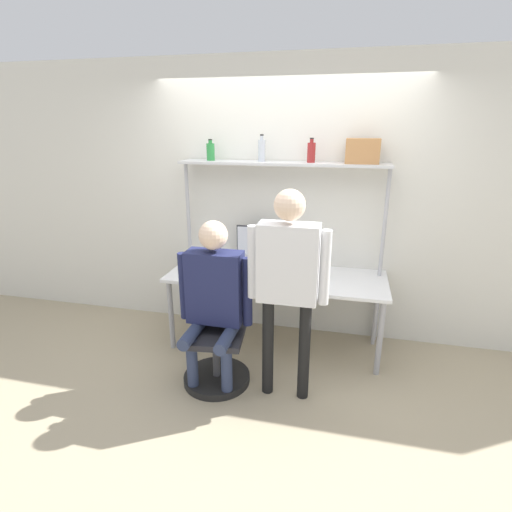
% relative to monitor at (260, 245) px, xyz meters
% --- Properties ---
extents(ground_plane, '(12.00, 12.00, 0.00)m').
position_rel_monitor_xyz_m(ground_plane, '(0.20, -0.59, -0.96)').
color(ground_plane, tan).
extents(wall_back, '(8.00, 0.06, 2.70)m').
position_rel_monitor_xyz_m(wall_back, '(0.20, 0.19, 0.39)').
color(wall_back, silver).
rests_on(wall_back, ground_plane).
extents(desk, '(2.04, 0.73, 0.73)m').
position_rel_monitor_xyz_m(desk, '(0.20, -0.21, -0.29)').
color(desk, white).
rests_on(desk, ground_plane).
extents(shelf_unit, '(1.94, 0.28, 1.76)m').
position_rel_monitor_xyz_m(shelf_unit, '(0.20, 0.00, 0.57)').
color(shelf_unit, silver).
rests_on(shelf_unit, ground_plane).
extents(monitor, '(0.48, 0.19, 0.41)m').
position_rel_monitor_xyz_m(monitor, '(0.00, 0.00, 0.00)').
color(monitor, '#333338').
rests_on(monitor, desk).
extents(laptop, '(0.28, 0.21, 0.20)m').
position_rel_monitor_xyz_m(laptop, '(-0.13, -0.35, -0.17)').
color(laptop, '#BCBCC1').
rests_on(laptop, desk).
extents(cell_phone, '(0.07, 0.15, 0.01)m').
position_rel_monitor_xyz_m(cell_phone, '(0.10, -0.37, -0.22)').
color(cell_phone, silver).
rests_on(cell_phone, desk).
extents(office_chair, '(0.56, 0.56, 0.92)m').
position_rel_monitor_xyz_m(office_chair, '(-0.17, -0.89, -0.68)').
color(office_chair, black).
rests_on(office_chair, ground_plane).
extents(person_seated, '(0.61, 0.47, 1.39)m').
position_rel_monitor_xyz_m(person_seated, '(-0.16, -0.93, -0.13)').
color(person_seated, '#2D3856').
rests_on(person_seated, ground_plane).
extents(person_standing, '(0.61, 0.22, 1.66)m').
position_rel_monitor_xyz_m(person_standing, '(0.43, -0.96, 0.11)').
color(person_standing, black).
rests_on(person_standing, ground_plane).
extents(bottle_green, '(0.08, 0.08, 0.20)m').
position_rel_monitor_xyz_m(bottle_green, '(-0.48, 0.00, 0.88)').
color(bottle_green, '#2D8C3F').
rests_on(bottle_green, shelf_unit).
extents(bottle_red, '(0.07, 0.07, 0.21)m').
position_rel_monitor_xyz_m(bottle_red, '(0.46, 0.00, 0.89)').
color(bottle_red, maroon).
rests_on(bottle_red, shelf_unit).
extents(bottle_clear, '(0.07, 0.07, 0.24)m').
position_rel_monitor_xyz_m(bottle_clear, '(0.01, 0.00, 0.90)').
color(bottle_clear, silver).
rests_on(bottle_clear, shelf_unit).
extents(storage_box, '(0.29, 0.17, 0.21)m').
position_rel_monitor_xyz_m(storage_box, '(0.91, 0.00, 0.91)').
color(storage_box, '#B27A47').
rests_on(storage_box, shelf_unit).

